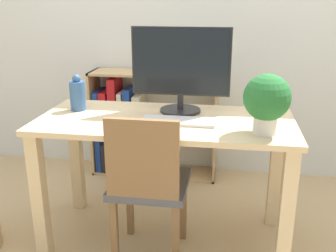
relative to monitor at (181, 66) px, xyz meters
The scene contains 9 objects.
ground_plane 1.03m from the monitor, 113.02° to the right, with size 10.00×10.00×0.00m, color tan.
wall_back 0.96m from the monitor, 94.02° to the left, with size 8.00×0.05×2.60m.
desk 0.44m from the monitor, 113.02° to the right, with size 1.40×0.65×0.75m.
monitor is the anchor object (origin of this frame).
keyboard 0.33m from the monitor, 85.70° to the right, with size 0.39×0.15×0.02m.
vase 0.62m from the monitor, behind, with size 0.09×0.09×0.21m.
potted_plant 0.56m from the monitor, 35.15° to the right, with size 0.23×0.23×0.29m.
chair 0.67m from the monitor, 107.90° to the right, with size 0.40×0.40×0.85m.
bookshelf 1.06m from the monitor, 122.89° to the left, with size 0.99×0.28×0.84m.
Camera 1 is at (0.34, -2.02, 1.39)m, focal length 42.00 mm.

